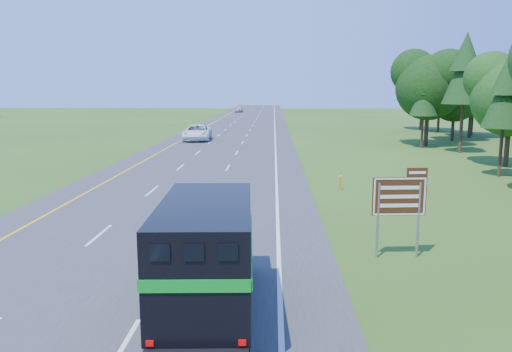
% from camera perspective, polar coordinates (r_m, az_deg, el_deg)
% --- Properties ---
extents(road, '(15.00, 260.00, 0.04)m').
position_cam_1_polar(road, '(58.99, -3.15, 4.12)').
color(road, '#38383A').
rests_on(road, ground).
extents(lane_markings, '(11.15, 260.00, 0.01)m').
position_cam_1_polar(lane_markings, '(58.99, -3.15, 4.15)').
color(lane_markings, yellow).
rests_on(lane_markings, road).
extents(horse_truck, '(2.55, 7.23, 3.16)m').
position_cam_1_polar(horse_truck, '(13.21, -5.50, -8.70)').
color(horse_truck, black).
rests_on(horse_truck, road).
extents(white_suv, '(3.40, 6.74, 1.83)m').
position_cam_1_polar(white_suv, '(58.78, -6.74, 4.96)').
color(white_suv, white).
rests_on(white_suv, road).
extents(far_car, '(1.99, 4.46, 1.49)m').
position_cam_1_polar(far_car, '(130.50, -1.98, 7.62)').
color(far_car, silver).
rests_on(far_car, road).
extents(exit_sign, '(1.91, 0.21, 3.24)m').
position_cam_1_polar(exit_sign, '(18.19, 16.15, -2.64)').
color(exit_sign, gray).
rests_on(exit_sign, ground).
extents(delineator, '(0.09, 0.05, 1.09)m').
position_cam_1_polar(delineator, '(30.18, 9.63, -0.45)').
color(delineator, orange).
rests_on(delineator, ground).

